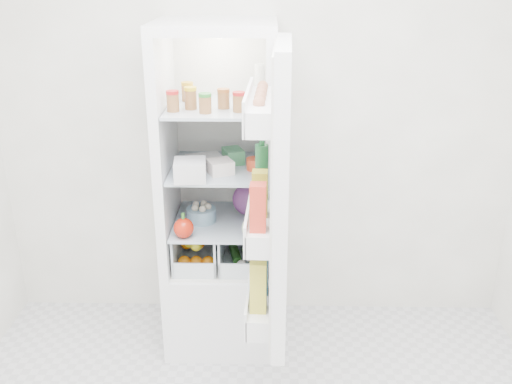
{
  "coord_description": "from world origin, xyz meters",
  "views": [
    {
      "loc": [
        0.06,
        -1.65,
        2.05
      ],
      "look_at": [
        0.0,
        0.95,
        1.01
      ],
      "focal_mm": 40.0,
      "sensor_mm": 36.0,
      "label": 1
    }
  ],
  "objects_px": {
    "red_cabbage": "(248,199)",
    "fridge_door": "(274,203)",
    "refrigerator": "(221,229)",
    "mushroom_bowl": "(201,215)"
  },
  "relations": [
    {
      "from": "refrigerator",
      "to": "mushroom_bowl",
      "type": "xyz_separation_m",
      "value": [
        -0.1,
        -0.08,
        0.12
      ]
    },
    {
      "from": "refrigerator",
      "to": "red_cabbage",
      "type": "distance_m",
      "value": 0.23
    },
    {
      "from": "mushroom_bowl",
      "to": "fridge_door",
      "type": "relative_size",
      "value": 0.12
    },
    {
      "from": "refrigerator",
      "to": "red_cabbage",
      "type": "relative_size",
      "value": 10.09
    },
    {
      "from": "red_cabbage",
      "to": "fridge_door",
      "type": "height_order",
      "value": "fridge_door"
    },
    {
      "from": "refrigerator",
      "to": "mushroom_bowl",
      "type": "relative_size",
      "value": 11.3
    },
    {
      "from": "red_cabbage",
      "to": "fridge_door",
      "type": "bearing_deg",
      "value": -78.42
    },
    {
      "from": "mushroom_bowl",
      "to": "refrigerator",
      "type": "bearing_deg",
      "value": 37.57
    },
    {
      "from": "mushroom_bowl",
      "to": "fridge_door",
      "type": "xyz_separation_m",
      "value": [
        0.39,
        -0.56,
        0.31
      ]
    },
    {
      "from": "refrigerator",
      "to": "fridge_door",
      "type": "distance_m",
      "value": 0.82
    }
  ]
}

